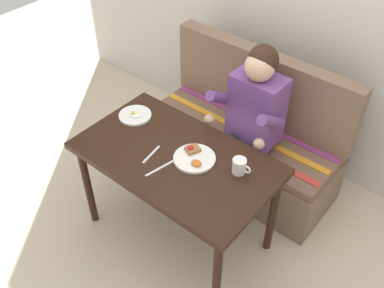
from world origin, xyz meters
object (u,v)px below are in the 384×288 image
plate_eggs (135,115)px  coffee_mug (240,166)px  fork (151,154)px  person (250,115)px  knife (159,168)px  plate_breakfast (194,157)px  table (176,166)px  couch (244,141)px

plate_eggs → coffee_mug: (0.82, 0.01, 0.04)m
fork → person: bearing=61.1°
coffee_mug → fork: 0.53m
knife → person: bearing=91.3°
person → coffee_mug: size_ratio=10.27×
person → plate_breakfast: person is taller
table → plate_breakfast: plate_breakfast is taller
person → fork: 0.72m
person → coffee_mug: (0.23, -0.46, 0.04)m
table → knife: knife is taller
couch → knife: bearing=-90.3°
couch → plate_eggs: 0.89m
table → person: person is taller
plate_breakfast → plate_eggs: bearing=173.0°
couch → plate_eggs: size_ratio=6.74×
couch → coffee_mug: size_ratio=12.20×
couch → knife: 0.99m
person → plate_breakfast: 0.54m
couch → plate_breakfast: 0.83m
couch → fork: 0.95m
person → coffee_mug: 0.52m
plate_eggs → knife: 0.52m
couch → plate_eggs: bearing=-125.0°
table → knife: size_ratio=6.00×
table → knife: bearing=-91.8°
plate_eggs → plate_breakfast: bearing=-7.0°
plate_eggs → fork: (0.34, -0.20, -0.01)m
plate_eggs → fork: plate_eggs is taller
person → plate_eggs: person is taller
coffee_mug → knife: size_ratio=0.59×
plate_breakfast → knife: 0.21m
table → fork: (-0.12, -0.09, 0.08)m
person → plate_breakfast: (-0.03, -0.54, 0.00)m
plate_eggs → person: bearing=39.0°
couch → person: size_ratio=1.19×
plate_eggs → coffee_mug: size_ratio=1.81×
table → fork: bearing=-144.0°
couch → person: bearing=-53.4°
couch → fork: size_ratio=8.47×
table → couch: (0.00, 0.76, -0.32)m
plate_breakfast → plate_eggs: 0.56m
person → knife: person is taller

